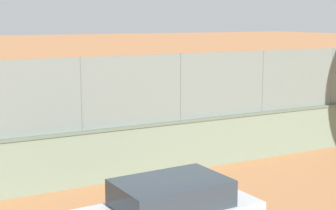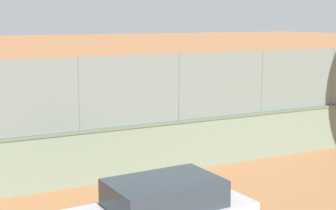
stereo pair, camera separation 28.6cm
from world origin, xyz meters
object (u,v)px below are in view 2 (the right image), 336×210
player_baseline_waiting (216,107)px  player_foreground_swinging (183,118)px  player_at_service_line (44,118)px  sports_ball (242,138)px  spare_ball_by_wall (270,139)px

player_baseline_waiting → player_foreground_swinging: 2.83m
player_at_service_line → player_foreground_swinging: bearing=152.6°
player_foreground_swinging → sports_ball: (-2.06, 1.16, -0.82)m
spare_ball_by_wall → player_baseline_waiting: bearing=-82.4°
player_foreground_swinging → sports_ball: 2.50m
player_at_service_line → player_foreground_swinging: 5.55m
sports_ball → player_baseline_waiting: bearing=-99.5°
player_at_service_line → player_foreground_swinging: player_at_service_line is taller
player_baseline_waiting → player_at_service_line: player_baseline_waiting is taller
player_baseline_waiting → sports_ball: size_ratio=11.48×
player_at_service_line → sports_ball: size_ratio=10.99×
player_at_service_line → spare_ball_by_wall: (-7.83, 4.40, -0.81)m
player_foreground_swinging → spare_ball_by_wall: player_foreground_swinging is taller
player_baseline_waiting → player_at_service_line: size_ratio=1.04×
sports_ball → spare_ball_by_wall: size_ratio=0.84×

